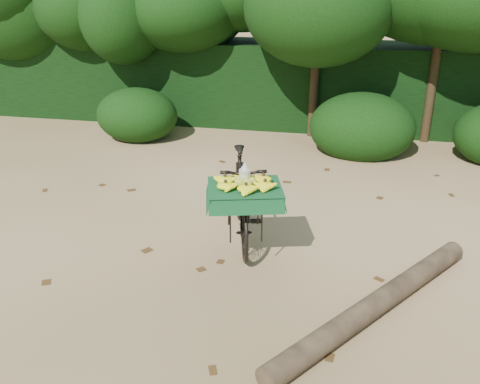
# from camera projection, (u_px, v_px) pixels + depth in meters

# --- Properties ---
(ground) EXTENTS (80.00, 80.00, 0.00)m
(ground) POSITION_uv_depth(u_px,v_px,m) (233.00, 254.00, 6.13)
(ground) COLOR tan
(ground) RESTS_ON ground
(vendor_bicycle) EXTENTS (1.16, 1.99, 1.14)m
(vendor_bicycle) POSITION_uv_depth(u_px,v_px,m) (241.00, 196.00, 6.28)
(vendor_bicycle) COLOR black
(vendor_bicycle) RESTS_ON ground
(fallen_log) EXTENTS (2.01, 2.68, 0.23)m
(fallen_log) POSITION_uv_depth(u_px,v_px,m) (377.00, 303.00, 5.01)
(fallen_log) COLOR brown
(fallen_log) RESTS_ON ground
(hedge_backdrop) EXTENTS (26.00, 1.80, 1.80)m
(hedge_backdrop) POSITION_uv_depth(u_px,v_px,m) (295.00, 84.00, 11.46)
(hedge_backdrop) COLOR black
(hedge_backdrop) RESTS_ON ground
(tree_row) EXTENTS (14.50, 2.00, 4.00)m
(tree_row) POSITION_uv_depth(u_px,v_px,m) (261.00, 36.00, 10.44)
(tree_row) COLOR black
(tree_row) RESTS_ON ground
(bush_clumps) EXTENTS (8.80, 1.70, 0.90)m
(bush_clumps) POSITION_uv_depth(u_px,v_px,m) (308.00, 127.00, 9.74)
(bush_clumps) COLOR black
(bush_clumps) RESTS_ON ground
(leaf_litter) EXTENTS (7.00, 7.30, 0.01)m
(leaf_litter) POSITION_uv_depth(u_px,v_px,m) (244.00, 230.00, 6.71)
(leaf_litter) COLOR #452B12
(leaf_litter) RESTS_ON ground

